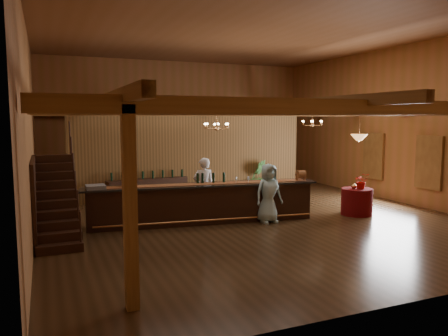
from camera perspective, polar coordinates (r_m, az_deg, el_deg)
name	(u,v)px	position (r m, az deg, el deg)	size (l,w,h in m)	color
floor	(243,214)	(13.74, 2.55, -6.04)	(14.00, 14.00, 0.00)	#412B18
ceiling	(244,34)	(13.64, 2.67, 17.14)	(14.00, 14.00, 0.00)	brown
wall_back	(178,123)	(19.97, -5.98, 5.83)	(12.00, 0.10, 5.50)	#A7663B
wall_front	(431,134)	(7.67, 25.44, 4.08)	(12.00, 0.10, 5.50)	#A7663B
wall_left	(29,128)	(12.15, -24.07, 4.84)	(0.10, 14.00, 5.50)	#A7663B
wall_right	(396,125)	(16.85, 21.50, 5.28)	(0.10, 14.00, 5.50)	#A7663B
beam_grid	(237,110)	(13.87, 1.72, 7.58)	(11.90, 13.90, 0.39)	olive
support_posts	(251,165)	(13.03, 3.52, 0.40)	(9.20, 10.20, 3.20)	olive
partition_wall	(192,156)	(16.54, -4.14, 1.54)	(9.00, 0.18, 3.10)	brown
window_right_front	(429,162)	(15.77, 25.22, 0.68)	(0.12, 1.05, 1.75)	white
window_right_back	(374,156)	(17.61, 18.97, 1.50)	(0.12, 1.05, 1.75)	white
staircase	(57,199)	(11.58, -21.03, -3.81)	(1.00, 2.80, 2.00)	black
backroom_boxes	(182,176)	(18.61, -5.45, -1.08)	(4.10, 0.60, 1.10)	black
tasting_bar	(203,203)	(12.55, -2.78, -4.60)	(6.77, 1.68, 1.13)	black
beverage_dispenser	(127,176)	(12.19, -12.61, -1.09)	(0.26, 0.26, 0.60)	silver
glass_rack_tray	(96,187)	(12.11, -16.42, -2.38)	(0.50, 0.50, 0.10)	gray
raffle_drum	(301,175)	(13.35, 10.00, -0.85)	(0.34, 0.24, 0.30)	#A26537
bar_bottle_0	(198,178)	(12.53, -3.46, -1.37)	(0.07, 0.07, 0.30)	black
bar_bottle_1	(203,178)	(12.56, -2.82, -1.34)	(0.07, 0.07, 0.30)	black
bar_bottle_2	(213,178)	(12.63, -1.39, -1.29)	(0.07, 0.07, 0.30)	black
bar_bottle_3	(224,177)	(12.71, -0.01, -1.24)	(0.07, 0.07, 0.30)	black
backbar_shelf	(148,190)	(15.92, -9.88, -2.86)	(2.95, 0.46, 0.83)	black
round_table	(357,202)	(14.18, 16.95, -4.22)	(0.95, 0.95, 0.82)	#4B0909
chandelier_left	(217,126)	(13.64, -0.98, 5.54)	(0.80, 0.80, 0.60)	#C58449
chandelier_right	(312,123)	(16.38, 11.43, 5.80)	(0.80, 0.80, 0.54)	#C58449
pendant_lamp	(359,137)	(13.96, 17.22, 3.84)	(0.52, 0.52, 0.90)	#C58449
bartender	(204,187)	(13.27, -2.67, -2.52)	(0.66, 0.43, 1.80)	white
staff_second	(126,194)	(12.62, -12.65, -3.32)	(0.84, 0.65, 1.73)	black
guest	(269,193)	(12.57, 5.85, -3.29)	(0.83, 0.54, 1.70)	#B1E4EF
floor_plant	(257,177)	(17.41, 4.37, -1.12)	(0.74, 0.60, 1.34)	#3D7A34
table_flowers	(362,181)	(14.03, 17.53, -1.64)	(0.44, 0.38, 0.49)	#B50F07
table_vase	(354,184)	(14.07, 16.62, -2.01)	(0.14, 0.14, 0.29)	#C58449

